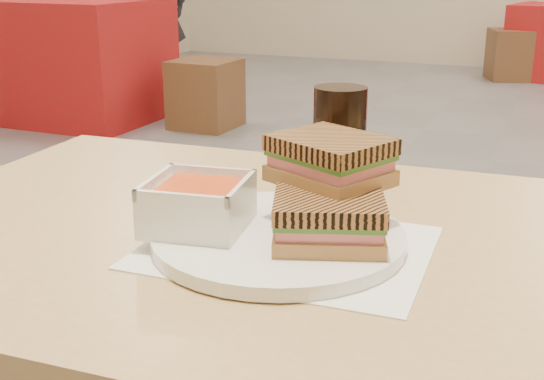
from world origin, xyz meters
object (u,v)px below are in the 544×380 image
at_px(cola_glass, 339,143).
at_px(bg_chair_0l, 58,69).
at_px(main_table, 332,322).
at_px(bg_chair_2l, 512,55).
at_px(plate, 278,238).
at_px(bg_chair_0r, 206,94).
at_px(patron_a, 149,0).
at_px(soup_bowl, 198,206).
at_px(panini_lower, 329,221).
at_px(bg_table_0, 87,61).

distance_m(cola_glass, bg_chair_0l, 5.02).
bearing_deg(main_table, bg_chair_2l, 91.99).
relative_size(plate, bg_chair_0r, 0.67).
relative_size(main_table, patron_a, 0.79).
height_order(main_table, patron_a, patron_a).
height_order(bg_chair_0r, bg_chair_2l, bg_chair_2l).
bearing_deg(bg_chair_2l, bg_chair_0l, -143.44).
relative_size(soup_bowl, bg_chair_0r, 0.29).
bearing_deg(bg_chair_2l, main_table, -88.01).
bearing_deg(cola_glass, bg_chair_0l, 133.80).
xyz_separation_m(plate, bg_chair_0l, (-3.44, 3.80, -0.51)).
distance_m(panini_lower, patron_a, 4.86).
xyz_separation_m(plate, panini_lower, (0.06, -0.01, 0.03)).
height_order(main_table, bg_chair_0r, main_table).
bearing_deg(main_table, panini_lower, -80.13).
bearing_deg(bg_chair_0r, soup_bowl, -62.17).
height_order(panini_lower, bg_table_0, same).
xyz_separation_m(main_table, panini_lower, (0.01, -0.05, 0.16)).
relative_size(bg_table_0, bg_chair_0r, 2.09).
height_order(plate, soup_bowl, soup_bowl).
bearing_deg(cola_glass, soup_bowl, -115.23).
relative_size(plate, bg_chair_2l, 0.57).
xyz_separation_m(soup_bowl, cola_glass, (0.11, 0.22, 0.04)).
distance_m(main_table, bg_chair_0r, 3.89).
bearing_deg(bg_chair_0r, bg_table_0, -173.56).
bearing_deg(cola_glass, bg_chair_0r, 120.88).
relative_size(plate, panini_lower, 2.01).
distance_m(bg_table_0, bg_chair_0r, 0.89).
distance_m(soup_bowl, bg_chair_0r, 3.89).
relative_size(bg_chair_0l, bg_chair_0r, 1.10).
height_order(plate, bg_table_0, bg_table_0).
distance_m(soup_bowl, bg_table_0, 4.26).
xyz_separation_m(bg_chair_0r, bg_chair_2l, (1.73, 2.85, 0.01)).
bearing_deg(soup_bowl, cola_glass, 64.77).
height_order(cola_glass, bg_chair_0r, cola_glass).
bearing_deg(bg_table_0, plate, -49.95).
bearing_deg(bg_table_0, bg_chair_0r, 6.44).
relative_size(soup_bowl, panini_lower, 0.86).
bearing_deg(bg_table_0, soup_bowl, -51.12).
relative_size(plate, cola_glass, 1.90).
bearing_deg(patron_a, panini_lower, -55.56).
relative_size(main_table, soup_bowl, 9.51).
bearing_deg(bg_chair_0l, bg_table_0, -37.17).
bearing_deg(patron_a, main_table, -55.28).
xyz_separation_m(soup_bowl, bg_table_0, (-2.67, 3.31, -0.38)).
xyz_separation_m(plate, bg_table_0, (-2.76, 3.28, -0.35)).
height_order(soup_bowl, patron_a, patron_a).
relative_size(main_table, cola_glass, 7.78).
height_order(panini_lower, bg_chair_2l, panini_lower).
xyz_separation_m(bg_table_0, patron_a, (0.08, 0.71, 0.37)).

